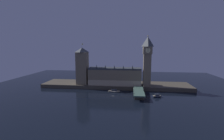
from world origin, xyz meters
TOP-DOWN VIEW (x-y plane):
  - ground_plane at (0.00, 0.00)m, footprint 400.00×400.00m
  - embankment at (0.00, 39.00)m, footprint 220.00×42.00m
  - parliament_hall at (-0.54, 30.87)m, footprint 75.86×21.09m
  - clock_tower at (45.05, 26.60)m, footprint 12.54×12.65m
  - victoria_tower at (-48.91, 29.37)m, footprint 16.06×16.06m
  - bridge at (32.68, -5.00)m, footprint 12.80×46.00m
  - pedestrian_near_rail at (27.05, -20.77)m, footprint 0.38×0.38m
  - pedestrian_mid_walk at (38.31, -5.03)m, footprint 0.38×0.38m
  - pedestrian_far_rail at (27.05, 9.58)m, footprint 0.38×0.38m
  - street_lamp_near at (26.65, -19.72)m, footprint 1.34×0.60m
  - street_lamp_mid at (38.71, -5.00)m, footprint 1.34×0.60m
  - street_lamp_far at (26.65, 9.72)m, footprint 1.34×0.60m
  - boat_upstream at (0.76, 9.36)m, footprint 16.96×5.47m
  - boat_downstream at (54.50, -8.24)m, footprint 11.26×5.28m

SIDE VIEW (x-z plane):
  - ground_plane at x=0.00m, z-range 0.00..0.00m
  - boat_upstream at x=0.76m, z-range -0.49..3.14m
  - boat_downstream at x=54.50m, z-range -0.56..3.61m
  - embankment at x=0.00m, z-range 0.00..5.40m
  - bridge at x=32.68m, z-range 1.08..7.89m
  - pedestrian_near_rail at x=27.05m, z-range 6.85..8.47m
  - pedestrian_far_rail at x=27.05m, z-range 6.86..8.66m
  - pedestrian_mid_walk at x=38.31m, z-range 6.87..8.70m
  - street_lamp_mid at x=38.71m, z-range 7.59..13.82m
  - street_lamp_far at x=26.65m, z-range 7.64..14.23m
  - street_lamp_near at x=26.65m, z-range 7.65..14.34m
  - parliament_hall at x=-0.54m, z-range 2.86..32.77m
  - victoria_tower at x=-48.91m, z-range 2.52..62.42m
  - clock_tower at x=45.05m, z-range 7.37..78.01m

